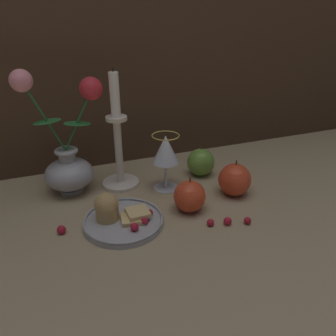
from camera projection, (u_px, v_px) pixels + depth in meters
name	position (u px, v px, depth m)	size (l,w,h in m)	color
ground_plane	(146.00, 212.00, 0.78)	(2.40, 2.40, 0.00)	#9E8966
vase	(68.00, 158.00, 0.83)	(0.20, 0.12, 0.32)	#A3A3A8
plate_with_pastries	(119.00, 216.00, 0.73)	(0.18, 0.18, 0.07)	#A3A3A8
wine_glass	(166.00, 152.00, 0.84)	(0.07, 0.07, 0.15)	silver
candlestick	(118.00, 148.00, 0.85)	(0.10, 0.10, 0.31)	silver
apple_beside_vase	(234.00, 179.00, 0.84)	(0.08, 0.08, 0.10)	#D14223
apple_near_glass	(189.00, 196.00, 0.77)	(0.08, 0.08, 0.09)	#D14223
apple_at_table_edge	(201.00, 162.00, 0.94)	(0.08, 0.08, 0.09)	#669938
berry_near_plate	(210.00, 223.00, 0.72)	(0.02, 0.02, 0.02)	#AD192D
berry_front_center	(228.00, 221.00, 0.73)	(0.02, 0.02, 0.02)	#AD192D
berry_by_glass_stem	(247.00, 221.00, 0.73)	(0.02, 0.02, 0.02)	#AD192D
berry_under_candlestick	(61.00, 230.00, 0.70)	(0.02, 0.02, 0.02)	#AD192D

